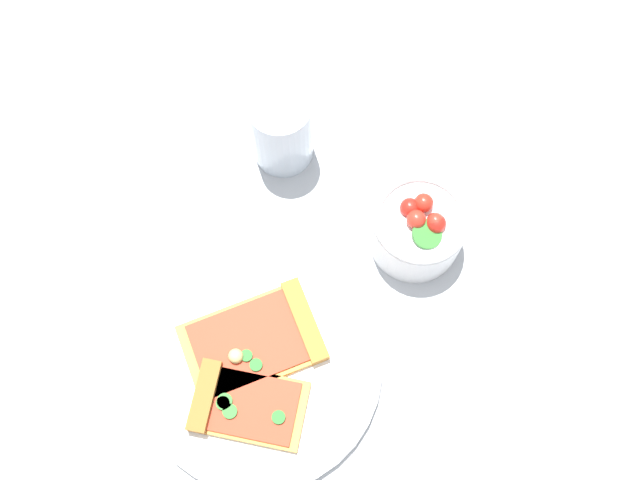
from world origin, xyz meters
The scene contains 6 objects.
ground_plane centered at (0.00, 0.00, 0.00)m, with size 2.40×2.40×0.00m, color #B2B7BC.
plate centered at (0.00, -0.03, 0.01)m, with size 0.26×0.26×0.01m, color white.
pizza_slice_near centered at (-0.02, -0.01, 0.02)m, with size 0.15×0.17×0.02m.
pizza_slice_far centered at (0.01, -0.07, 0.02)m, with size 0.14×0.12×0.02m.
salad_bowl centered at (0.04, 0.19, 0.04)m, with size 0.10×0.10×0.08m.
soda_glass centered at (-0.15, 0.18, 0.05)m, with size 0.07×0.07×0.11m.
Camera 1 is at (0.14, -0.09, 0.79)m, focal length 41.62 mm.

